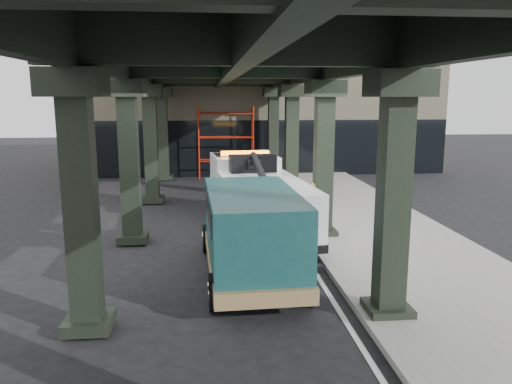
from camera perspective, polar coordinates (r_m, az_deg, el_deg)
ground at (r=14.11m, az=-1.09°, el=-7.77°), size 90.00×90.00×0.00m
sidewalk at (r=16.90m, az=13.80°, el=-4.68°), size 5.00×40.00×0.15m
lane_stripe at (r=16.22m, az=4.37°, el=-5.30°), size 0.12×38.00×0.01m
viaduct at (r=15.38m, az=-3.30°, el=14.38°), size 7.40×32.00×6.40m
building at (r=33.48m, az=-0.40°, el=9.96°), size 22.00×10.00×8.00m
scaffolding at (r=28.10m, az=-3.48°, el=5.92°), size 3.08×0.88×4.00m
tow_truck at (r=16.72m, az=-0.17°, el=-0.16°), size 3.09×8.40×2.70m
towed_van at (r=12.37m, az=-0.62°, el=-4.49°), size 2.45×5.73×2.29m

